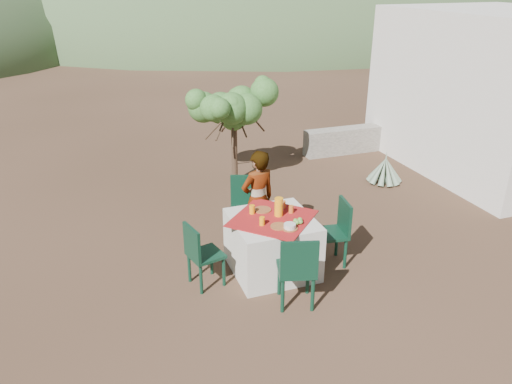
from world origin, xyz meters
TOP-DOWN VIEW (x-y plane):
  - ground at (0.00, 0.00)m, footprint 160.00×160.00m
  - table at (0.02, -0.46)m, footprint 1.30×1.30m
  - chair_far at (-0.02, 0.50)m, footprint 0.56×0.56m
  - chair_near at (0.00, -1.30)m, footprint 0.53×0.53m
  - chair_left at (-0.94, -0.51)m, footprint 0.47×0.47m
  - chair_right at (0.88, -0.57)m, footprint 0.47×0.47m
  - person at (0.07, 0.21)m, footprint 0.59×0.46m
  - shrub_tree at (0.52, 2.65)m, footprint 1.44×1.41m
  - agave at (3.09, 1.65)m, footprint 0.65×0.65m
  - guesthouse at (5.60, 1.80)m, footprint 3.20×4.20m
  - stone_wall at (3.60, 3.40)m, footprint 2.60×0.35m
  - hill_near_right at (12.00, 36.00)m, footprint 48.00×48.00m
  - hill_far_center at (-4.00, 52.00)m, footprint 60.00×60.00m
  - hill_far_right at (28.00, 46.00)m, footprint 36.00×36.00m
  - plate_far at (-0.02, -0.21)m, footprint 0.23×0.23m
  - plate_near at (0.01, -0.71)m, footprint 0.22×0.22m
  - glass_far at (-0.18, -0.25)m, footprint 0.07×0.07m
  - glass_near at (-0.17, -0.60)m, footprint 0.07×0.07m
  - juice_pitcher at (0.12, -0.42)m, footprint 0.11×0.11m
  - bowl_plate at (0.11, -0.80)m, footprint 0.20×0.20m
  - white_bowl at (0.11, -0.80)m, footprint 0.15×0.15m
  - jar_left at (0.30, -0.40)m, footprint 0.06×0.06m
  - jar_right at (0.26, -0.23)m, footprint 0.06×0.06m
  - napkin_holder at (0.19, -0.31)m, footprint 0.07×0.04m
  - fruit_cluster at (0.27, -0.71)m, footprint 0.13×0.12m

SIDE VIEW (x-z plane):
  - ground at x=0.00m, z-range 0.00..0.00m
  - hill_near_right at x=12.00m, z-range -10.00..10.00m
  - hill_far_center at x=-4.00m, z-range -12.00..12.00m
  - hill_far_right at x=28.00m, z-range -7.00..7.00m
  - agave at x=3.09m, z-range -0.11..0.58m
  - stone_wall at x=3.60m, z-range 0.00..0.55m
  - table at x=0.02m, z-range 0.00..0.76m
  - chair_left at x=-0.94m, z-range 0.05..0.90m
  - chair_right at x=0.88m, z-range 0.05..0.95m
  - chair_near at x=0.00m, z-range 0.05..0.98m
  - chair_far at x=-0.02m, z-range 0.05..0.99m
  - person at x=0.07m, z-range 0.00..1.44m
  - bowl_plate at x=0.11m, z-range 0.76..0.77m
  - plate_far at x=-0.02m, z-range 0.76..0.78m
  - plate_near at x=0.01m, z-range 0.76..0.78m
  - fruit_cluster at x=0.27m, z-range 0.76..0.82m
  - white_bowl at x=0.11m, z-range 0.77..0.83m
  - napkin_holder at x=0.19m, z-range 0.76..0.86m
  - jar_right at x=0.26m, z-range 0.76..0.86m
  - jar_left at x=0.30m, z-range 0.76..0.86m
  - glass_near at x=-0.17m, z-range 0.76..0.87m
  - glass_far at x=-0.18m, z-range 0.76..0.88m
  - juice_pitcher at x=0.12m, z-range 0.76..1.00m
  - shrub_tree at x=0.52m, z-range 0.49..2.18m
  - guesthouse at x=5.60m, z-range 0.00..3.00m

